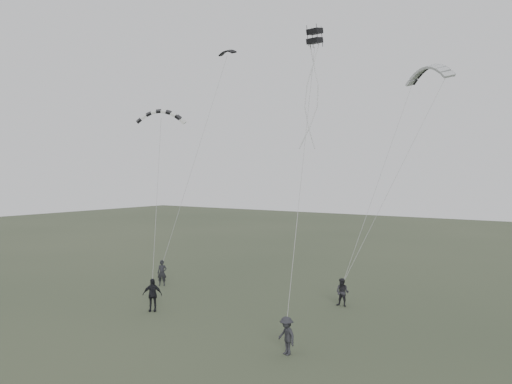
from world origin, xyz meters
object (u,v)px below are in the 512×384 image
Objects in this scene: flyer_left at (162,273)px; flyer_center at (152,295)px; kite_box at (315,36)px; kite_dark_small at (227,51)px; kite_pale_large at (429,67)px; flyer_far at (287,336)px; kite_striped at (161,111)px; flyer_right at (342,292)px.

flyer_center reaches higher than flyer_left.
flyer_left is 2.51× the size of kite_box.
kite_dark_small reaches higher than kite_pale_large.
kite_box is (13.02, -10.23, -3.19)m from kite_dark_small.
flyer_far is 17.99m from kite_striped.
kite_box is at bearing -68.88° from kite_pale_large.
flyer_far is (9.59, -1.60, -0.10)m from flyer_center.
kite_pale_large reaches higher than flyer_far.
flyer_center is (4.14, -4.92, 0.04)m from flyer_left.
kite_striped reaches higher than flyer_center.
flyer_far is 13.75m from kite_box.
kite_dark_small is at bearing 155.36° from flyer_right.
flyer_center is at bearing -64.10° from kite_dark_small.
kite_pale_large is 18.19m from kite_striped.
kite_dark_small is (0.23, 7.08, 16.45)m from flyer_left.
flyer_right is at bearing -25.80° from flyer_left.
flyer_left is 1.08× the size of flyer_far.
flyer_left is at bearing 94.74° from kite_striped.
flyer_far is at bearing -76.73° from kite_box.
kite_striped is at bearing -78.71° from kite_dark_small.
kite_striped is at bearing 174.03° from kite_box.
kite_pale_large reaches higher than kite_striped.
flyer_left is 17.91m from kite_dark_small.
flyer_right is 0.89× the size of flyer_center.
kite_dark_small is at bearing 146.97° from kite_box.
flyer_right is 16.49m from kite_pale_large.
flyer_far is 21.86m from kite_pale_large.
kite_pale_large is at bearing -0.19° from flyer_left.
flyer_center is at bearing -164.62° from flyer_far.
kite_dark_small is (-3.91, 12.00, 16.40)m from flyer_center.
kite_box reaches higher than flyer_left.
kite_striped is at bearing -79.27° from flyer_left.
flyer_right is at bearing -78.21° from kite_pale_large.
flyer_right is 0.51× the size of kite_striped.
flyer_left is 1.07× the size of flyer_right.
kite_dark_small is 0.50× the size of kite_striped.
flyer_center is at bearing -97.22° from kite_pale_large.
kite_striped is 13.01m from kite_box.
kite_dark_small is at bearing 53.00° from kite_striped.
kite_pale_large is (10.81, 15.10, 13.95)m from flyer_center.
kite_box reaches higher than flyer_center.
kite_pale_large is at bearing 19.73° from kite_dark_small.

